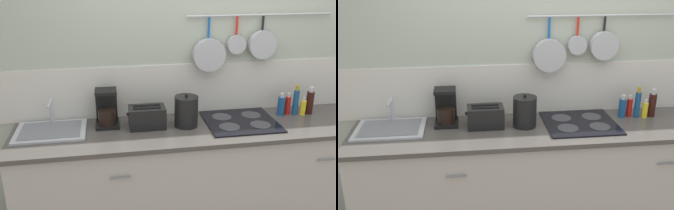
{
  "view_description": "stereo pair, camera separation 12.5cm",
  "coord_description": "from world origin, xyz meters",
  "views": [
    {
      "loc": [
        -0.8,
        -2.52,
        2.09
      ],
      "look_at": [
        -0.38,
        0.0,
        1.12
      ],
      "focal_mm": 40.0,
      "sensor_mm": 36.0,
      "label": 1
    },
    {
      "loc": [
        -0.68,
        -2.53,
        2.09
      ],
      "look_at": [
        -0.38,
        0.0,
        1.12
      ],
      "focal_mm": 40.0,
      "sensor_mm": 36.0,
      "label": 2
    }
  ],
  "objects": [
    {
      "name": "bottle_dish_soap",
      "position": [
        0.7,
        0.13,
        1.04
      ],
      "size": [
        0.05,
        0.05,
        0.25
      ],
      "color": "navy",
      "rests_on": "countertop"
    },
    {
      "name": "bottle_hot_sauce",
      "position": [
        0.76,
        0.11,
        0.99
      ],
      "size": [
        0.05,
        0.05,
        0.15
      ],
      "color": "yellow",
      "rests_on": "countertop"
    },
    {
      "name": "toaster",
      "position": [
        -0.53,
        0.07,
        1.01
      ],
      "size": [
        0.29,
        0.17,
        0.17
      ],
      "color": "black",
      "rests_on": "countertop"
    },
    {
      "name": "bottle_cooking_wine",
      "position": [
        0.82,
        0.13,
        1.03
      ],
      "size": [
        0.06,
        0.06,
        0.23
      ],
      "color": "#33140F",
      "rests_on": "countertop"
    },
    {
      "name": "coffee_maker",
      "position": [
        -0.83,
        0.17,
        1.04
      ],
      "size": [
        0.18,
        0.19,
        0.28
      ],
      "color": "black",
      "rests_on": "countertop"
    },
    {
      "name": "kettle",
      "position": [
        -0.23,
        0.05,
        1.05
      ],
      "size": [
        0.18,
        0.18,
        0.26
      ],
      "color": "black",
      "rests_on": "countertop"
    },
    {
      "name": "cabinet_base",
      "position": [
        0.0,
        -0.0,
        0.45
      ],
      "size": [
        3.03,
        0.6,
        0.89
      ],
      "color": "#B7B2A8",
      "rests_on": "ground_plane"
    },
    {
      "name": "sink_basin",
      "position": [
        -1.24,
        0.1,
        0.94
      ],
      "size": [
        0.51,
        0.38,
        0.21
      ],
      "color": "#B7BABF",
      "rests_on": "countertop"
    },
    {
      "name": "cooktop",
      "position": [
        0.2,
        0.04,
        0.93
      ],
      "size": [
        0.55,
        0.5,
        0.01
      ],
      "color": "black",
      "rests_on": "countertop"
    },
    {
      "name": "bottle_vinegar",
      "position": [
        0.64,
        0.15,
        1.01
      ],
      "size": [
        0.04,
        0.04,
        0.18
      ],
      "color": "red",
      "rests_on": "countertop"
    },
    {
      "name": "bottle_sesame_oil",
      "position": [
        0.58,
        0.14,
        1.01
      ],
      "size": [
        0.06,
        0.06,
        0.19
      ],
      "color": "navy",
      "rests_on": "countertop"
    },
    {
      "name": "wall_back",
      "position": [
        0.0,
        0.35,
        1.28
      ],
      "size": [
        7.2,
        0.15,
        2.6
      ],
      "color": "#B2BCA8",
      "rests_on": "ground_plane"
    },
    {
      "name": "countertop",
      "position": [
        0.0,
        0.0,
        0.91
      ],
      "size": [
        3.07,
        0.62,
        0.03
      ],
      "color": "#4C4742",
      "rests_on": "cabinet_base"
    }
  ]
}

